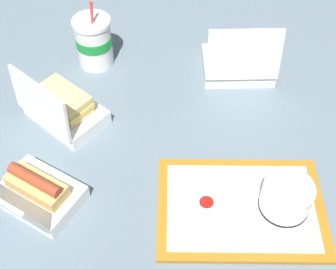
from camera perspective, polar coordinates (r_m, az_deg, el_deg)
ground_plane at (r=1.15m, az=-2.02°, el=-2.04°), size 3.20×3.20×0.00m
food_tray at (r=1.06m, az=8.84°, el=-8.82°), size 0.38×0.28×0.01m
cake_container at (r=1.05m, az=14.21°, el=-7.44°), size 0.11×0.11×0.07m
ketchup_cup at (r=1.03m, az=4.68°, el=-8.54°), size 0.04×0.04×0.02m
napkin_stack at (r=1.03m, az=8.39°, el=-10.35°), size 0.13×0.13×0.00m
plastic_fork at (r=1.07m, az=5.27°, el=-6.30°), size 0.11×0.03×0.00m
clamshell_hotdog_right at (r=1.33m, az=8.59°, el=8.80°), size 0.20×0.17×0.19m
clamshell_sandwich_center at (r=1.21m, az=-12.69°, el=3.17°), size 0.24×0.23×0.17m
clamshell_hotdog_front at (r=1.07m, az=-15.91°, el=-6.95°), size 0.24×0.23×0.16m
soda_cup_corner at (r=1.35m, az=-9.02°, el=11.15°), size 0.11×0.11×0.21m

